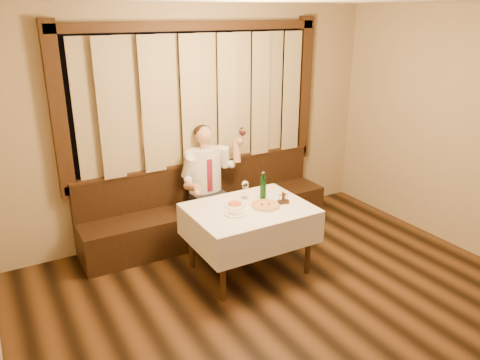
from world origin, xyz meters
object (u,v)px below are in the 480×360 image
pasta_red (235,203)px  pasta_cream (235,211)px  banquette (208,212)px  cruet_caddy (283,200)px  pizza (265,205)px  seated_man (208,175)px  green_bottle (263,187)px  dining_table (249,216)px

pasta_red → pasta_cream: size_ratio=0.99×
banquette → cruet_caddy: (0.37, -1.12, 0.49)m
banquette → pizza: banquette is taller
pizza → seated_man: seated_man is taller
green_bottle → cruet_caddy: bearing=-62.0°
pizza → green_bottle: size_ratio=1.02×
seated_man → green_bottle: bearing=-71.0°
dining_table → pizza: bearing=-24.7°
dining_table → seated_man: (-0.02, 0.93, 0.18)m
pasta_cream → pizza: bearing=0.7°
dining_table → pasta_cream: 0.27m
cruet_caddy → dining_table: bearing=177.1°
banquette → seated_man: size_ratio=2.23×
pasta_red → cruet_caddy: size_ratio=1.86×
banquette → pizza: bearing=-82.0°
pizza → pasta_cream: size_ratio=1.34×
dining_table → cruet_caddy: bearing=-14.1°
pasta_red → green_bottle: green_bottle is taller
green_bottle → seated_man: 0.85m
pizza → pasta_cream: 0.37m
pasta_cream → dining_table: bearing=19.4°
banquette → pasta_cream: banquette is taller
pizza → pasta_red: bearing=144.4°
banquette → cruet_caddy: bearing=-71.6°
pasta_red → dining_table: bearing=-47.1°
pasta_cream → seated_man: seated_man is taller
pasta_red → pizza: bearing=-35.6°
pizza → pasta_red: (-0.26, 0.19, 0.02)m
pizza → cruet_caddy: cruet_caddy is taller
cruet_caddy → pasta_cream: bearing=-170.5°
banquette → green_bottle: (0.25, -0.89, 0.58)m
cruet_caddy → banquette: bearing=119.6°
pasta_red → green_bottle: (0.36, 0.01, 0.10)m
banquette → pasta_red: (-0.11, -0.90, 0.48)m
dining_table → pasta_cream: size_ratio=5.35×
dining_table → pasta_red: size_ratio=5.41×
dining_table → pasta_cream: (-0.21, -0.08, 0.14)m
banquette → pasta_red: bearing=-97.0°
pasta_cream → green_bottle: green_bottle is taller
cruet_caddy → seated_man: (-0.39, 1.03, 0.03)m
banquette → cruet_caddy: size_ratio=25.36×
dining_table → green_bottle: bearing=27.3°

